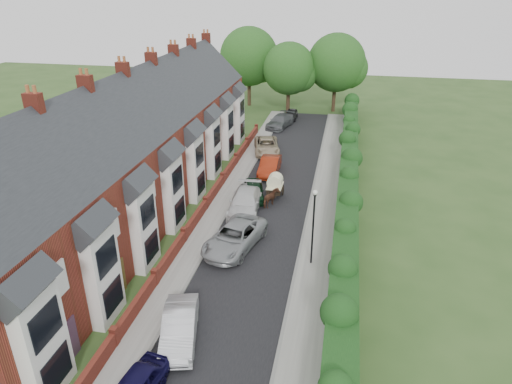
% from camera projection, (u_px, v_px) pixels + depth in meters
% --- Properties ---
extents(ground, '(140.00, 140.00, 0.00)m').
position_uv_depth(ground, '(245.00, 296.00, 25.89)').
color(ground, '#2D4C1E').
rests_on(ground, ground).
extents(road, '(6.00, 58.00, 0.02)m').
position_uv_depth(road, '(269.00, 209.00, 35.76)').
color(road, black).
rests_on(road, ground).
extents(pavement_hedge_side, '(2.20, 58.00, 0.12)m').
position_uv_depth(pavement_hedge_side, '(322.00, 213.00, 35.00)').
color(pavement_hedge_side, gray).
rests_on(pavement_hedge_side, ground).
extents(pavement_house_side, '(1.70, 58.00, 0.12)m').
position_uv_depth(pavement_house_side, '(222.00, 204.00, 36.43)').
color(pavement_house_side, gray).
rests_on(pavement_house_side, ground).
extents(kerb_hedge_side, '(0.18, 58.00, 0.13)m').
position_uv_depth(kerb_hedge_side, '(308.00, 212.00, 35.19)').
color(kerb_hedge_side, gray).
rests_on(kerb_hedge_side, ground).
extents(kerb_house_side, '(0.18, 58.00, 0.13)m').
position_uv_depth(kerb_house_side, '(231.00, 205.00, 36.29)').
color(kerb_house_side, gray).
rests_on(kerb_house_side, ground).
extents(hedge, '(2.10, 58.00, 2.85)m').
position_uv_depth(hedge, '(347.00, 197.00, 34.03)').
color(hedge, black).
rests_on(hedge, ground).
extents(terrace_row, '(9.05, 40.50, 11.50)m').
position_uv_depth(terrace_row, '(134.00, 151.00, 34.84)').
color(terrace_row, maroon).
rests_on(terrace_row, ground).
extents(garden_wall_row, '(0.35, 40.35, 1.10)m').
position_uv_depth(garden_wall_row, '(206.00, 204.00, 35.55)').
color(garden_wall_row, maroon).
rests_on(garden_wall_row, ground).
extents(lamppost, '(0.32, 0.32, 5.16)m').
position_uv_depth(lamppost, '(314.00, 218.00, 27.45)').
color(lamppost, black).
rests_on(lamppost, ground).
extents(tree_far_left, '(7.14, 6.80, 9.29)m').
position_uv_depth(tree_far_left, '(292.00, 70.00, 59.61)').
color(tree_far_left, '#332316').
rests_on(tree_far_left, ground).
extents(tree_far_right, '(7.98, 7.60, 10.31)m').
position_uv_depth(tree_far_right, '(339.00, 64.00, 60.05)').
color(tree_far_right, '#332316').
rests_on(tree_far_right, ground).
extents(tree_far_back, '(8.40, 8.00, 10.82)m').
position_uv_depth(tree_far_back, '(252.00, 58.00, 62.96)').
color(tree_far_back, '#332316').
rests_on(tree_far_back, ground).
extents(car_silver_a, '(2.69, 4.84, 1.51)m').
position_uv_depth(car_silver_a, '(180.00, 327.00, 22.50)').
color(car_silver_a, silver).
rests_on(car_silver_a, ground).
extents(car_silver_b, '(3.93, 6.26, 1.61)m').
position_uv_depth(car_silver_b, '(235.00, 237.00, 30.32)').
color(car_silver_b, '#979A9E').
rests_on(car_silver_b, ground).
extents(car_white, '(2.62, 5.67, 1.61)m').
position_uv_depth(car_white, '(245.00, 202.00, 35.12)').
color(car_white, silver).
rests_on(car_white, ground).
extents(car_green, '(2.55, 4.29, 1.37)m').
position_uv_depth(car_green, '(254.00, 191.00, 37.32)').
color(car_green, black).
rests_on(car_green, ground).
extents(car_red, '(1.69, 4.71, 1.54)m').
position_uv_depth(car_red, '(270.00, 166.00, 42.06)').
color(car_red, maroon).
rests_on(car_red, ground).
extents(car_beige, '(3.62, 5.77, 1.49)m').
position_uv_depth(car_beige, '(267.00, 146.00, 47.28)').
color(car_beige, tan).
rests_on(car_beige, ground).
extents(car_grey, '(3.30, 5.60, 1.52)m').
position_uv_depth(car_grey, '(280.00, 121.00, 55.46)').
color(car_grey, '#53575B').
rests_on(car_grey, ground).
extents(car_black, '(1.51, 3.75, 1.28)m').
position_uv_depth(car_black, '(291.00, 114.00, 58.85)').
color(car_black, black).
rests_on(car_black, ground).
extents(horse, '(1.30, 1.83, 1.41)m').
position_uv_depth(horse, '(271.00, 198.00, 35.92)').
color(horse, '#502C1D').
rests_on(horse, ground).
extents(horse_cart, '(1.28, 2.83, 2.04)m').
position_uv_depth(horse_cart, '(275.00, 184.00, 37.33)').
color(horse_cart, black).
rests_on(horse_cart, ground).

